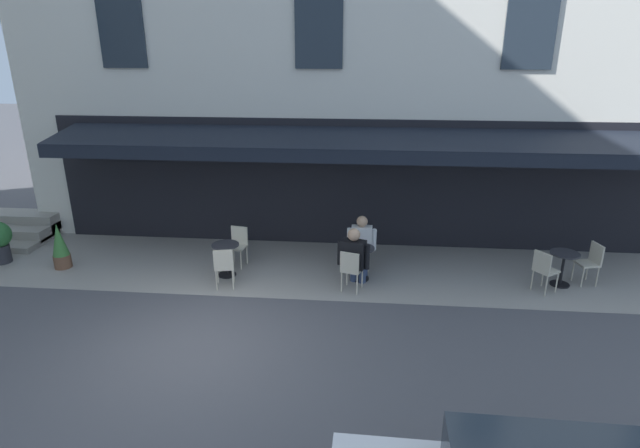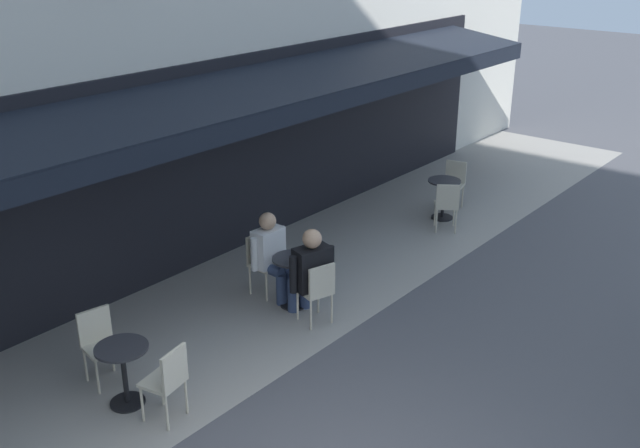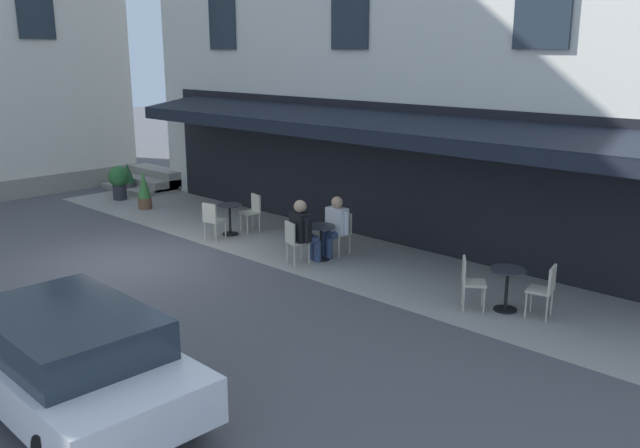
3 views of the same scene
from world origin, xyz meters
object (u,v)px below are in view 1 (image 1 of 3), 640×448
cafe_chair_cream_corner_left (351,267)px  cafe_table_mid_terrace (226,255)px  cafe_chair_cream_corner_right (224,264)px  potted_plant_entrance_right (60,247)px  cafe_chair_cream_kerbside (544,268)px  seated_patron_in_black (355,256)px  cafe_chair_cream_near_door (238,243)px  cafe_table_streetside (563,264)px  cafe_table_near_entrance (360,259)px  seated_companion_in_white (361,243)px  cafe_chair_cream_back_row (362,245)px  cafe_chair_cream_by_window (591,260)px

cafe_chair_cream_corner_left → cafe_table_mid_terrace: size_ratio=1.21×
cafe_chair_cream_corner_right → potted_plant_entrance_right: (4.03, -0.69, -0.03)m
cafe_table_mid_terrace → cafe_chair_cream_kerbside: (-6.74, 0.18, 0.06)m
cafe_chair_cream_kerbside → seated_patron_in_black: seated_patron_in_black is taller
cafe_chair_cream_kerbside → potted_plant_entrance_right: potted_plant_entrance_right is taller
cafe_chair_cream_near_door → cafe_table_streetside: (-7.14, 0.44, -0.06)m
cafe_table_mid_terrace → cafe_chair_cream_corner_right: (-0.13, 0.62, 0.06)m
cafe_table_near_entrance → seated_companion_in_white: (-0.01, -0.42, 0.21)m
seated_patron_in_black → seated_companion_in_white: seated_patron_in_black is taller
cafe_chair_cream_kerbside → seated_patron_in_black: 3.91m
cafe_chair_cream_back_row → cafe_table_streetside: 4.31m
cafe_chair_cream_corner_left → cafe_table_mid_terrace: cafe_chair_cream_corner_left is taller
cafe_table_near_entrance → cafe_chair_cream_back_row: cafe_chair_cream_back_row is taller
cafe_chair_cream_corner_right → cafe_chair_cream_near_door: 1.24m
cafe_chair_cream_back_row → seated_patron_in_black: 1.05m
cafe_chair_cream_corner_right → seated_companion_in_white: seated_companion_in_white is taller
cafe_chair_cream_corner_right → seated_patron_in_black: bearing=-173.6°
cafe_chair_cream_back_row → cafe_chair_cream_kerbside: (-3.76, 0.90, 0.00)m
cafe_chair_cream_corner_left → cafe_chair_cream_corner_right: 2.65m
seated_patron_in_black → cafe_table_streetside: bearing=-173.6°
cafe_table_mid_terrace → cafe_chair_cream_near_door: bearing=-101.0°
cafe_chair_cream_corner_left → cafe_chair_cream_by_window: 5.17m
potted_plant_entrance_right → cafe_chair_cream_near_door: bearing=-172.2°
cafe_chair_cream_near_door → seated_patron_in_black: (-2.72, 0.94, 0.17)m
cafe_chair_cream_near_door → cafe_table_mid_terrace: bearing=79.0°
seated_patron_in_black → potted_plant_entrance_right: seated_patron_in_black is taller
cafe_chair_cream_kerbside → potted_plant_entrance_right: bearing=-1.4°
cafe_table_streetside → cafe_chair_cream_kerbside: cafe_chair_cream_kerbside is taller
potted_plant_entrance_right → cafe_chair_cream_by_window: bearing=-178.8°
cafe_chair_cream_back_row → potted_plant_entrance_right: size_ratio=0.85×
cafe_table_streetside → cafe_chair_cream_back_row: bearing=-7.1°
cafe_chair_cream_corner_right → seated_companion_in_white: bearing=-158.6°
seated_companion_in_white → cafe_chair_cream_back_row: bearing=-91.3°
cafe_table_near_entrance → cafe_table_streetside: same height
cafe_chair_cream_kerbside → cafe_chair_cream_by_window: 1.24m
potted_plant_entrance_right → seated_patron_in_black: bearing=176.7°
cafe_chair_cream_corner_right → cafe_chair_cream_by_window: size_ratio=1.00×
cafe_table_near_entrance → cafe_chair_cream_corner_right: (2.84, 0.70, 0.06)m
cafe_table_near_entrance → cafe_chair_cream_near_door: cafe_chair_cream_near_door is taller
cafe_table_mid_terrace → seated_patron_in_black: (-2.84, 0.32, 0.23)m
cafe_chair_cream_corner_left → cafe_table_streetside: bearing=-171.0°
cafe_chair_cream_by_window → cafe_table_mid_terrace: bearing=2.4°
seated_companion_in_white → cafe_table_near_entrance: bearing=88.7°
cafe_chair_cream_by_window → seated_companion_in_white: bearing=-2.0°
cafe_table_near_entrance → cafe_chair_cream_corner_left: bearing=72.8°
cafe_chair_cream_near_door → cafe_chair_cream_kerbside: (-6.62, 0.81, 0.00)m
cafe_table_mid_terrace → cafe_chair_cream_corner_right: bearing=101.8°
cafe_chair_cream_near_door → seated_companion_in_white: bearing=177.5°
potted_plant_entrance_right → cafe_table_mid_terrace: bearing=179.0°
cafe_chair_cream_near_door → cafe_chair_cream_by_window: size_ratio=1.00×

